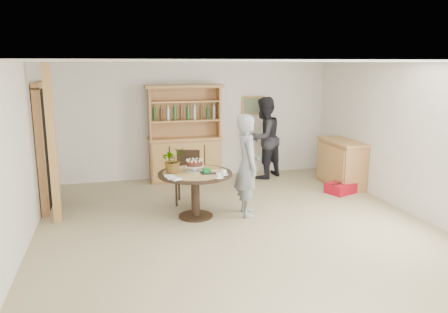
% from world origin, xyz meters
% --- Properties ---
extents(ground, '(7.00, 7.00, 0.00)m').
position_xyz_m(ground, '(0.00, 0.00, 0.00)').
color(ground, '#C3B285').
rests_on(ground, ground).
extents(room_shell, '(6.04, 7.04, 2.52)m').
position_xyz_m(room_shell, '(0.00, 0.01, 1.74)').
color(room_shell, white).
rests_on(room_shell, ground).
extents(doorway, '(0.13, 1.10, 2.18)m').
position_xyz_m(doorway, '(-2.93, 2.00, 1.11)').
color(doorway, black).
rests_on(doorway, ground).
extents(pine_post, '(0.12, 0.12, 2.50)m').
position_xyz_m(pine_post, '(-2.70, 1.20, 1.25)').
color(pine_post, tan).
rests_on(pine_post, ground).
extents(hutch, '(1.62, 0.54, 2.04)m').
position_xyz_m(hutch, '(-0.30, 3.24, 0.69)').
color(hutch, '#B7834D').
rests_on(hutch, ground).
extents(sideboard, '(0.54, 1.26, 0.94)m').
position_xyz_m(sideboard, '(2.74, 2.00, 0.47)').
color(sideboard, '#B7834D').
rests_on(sideboard, ground).
extents(dining_table, '(1.20, 1.20, 0.76)m').
position_xyz_m(dining_table, '(-0.53, 0.87, 0.60)').
color(dining_table, black).
rests_on(dining_table, ground).
extents(dining_chair, '(0.52, 0.52, 0.95)m').
position_xyz_m(dining_chair, '(-0.51, 1.70, 0.54)').
color(dining_chair, black).
rests_on(dining_chair, ground).
extents(birthday_cake, '(0.30, 0.30, 0.20)m').
position_xyz_m(birthday_cake, '(-0.53, 0.92, 0.88)').
color(birthday_cake, white).
rests_on(birthday_cake, dining_table).
extents(flower_vase, '(0.47, 0.44, 0.42)m').
position_xyz_m(flower_vase, '(-0.88, 0.92, 0.97)').
color(flower_vase, '#3F7233').
rests_on(flower_vase, dining_table).
extents(gift_tray, '(0.30, 0.20, 0.08)m').
position_xyz_m(gift_tray, '(-0.32, 0.75, 0.79)').
color(gift_tray, black).
rests_on(gift_tray, dining_table).
extents(coffee_cup_a, '(0.15, 0.15, 0.09)m').
position_xyz_m(coffee_cup_a, '(-0.13, 0.59, 0.80)').
color(coffee_cup_a, white).
rests_on(coffee_cup_a, dining_table).
extents(coffee_cup_b, '(0.15, 0.15, 0.08)m').
position_xyz_m(coffee_cup_b, '(-0.25, 0.42, 0.79)').
color(coffee_cup_b, white).
rests_on(coffee_cup_b, dining_table).
extents(napkins, '(0.24, 0.33, 0.03)m').
position_xyz_m(napkins, '(-0.94, 0.56, 0.77)').
color(napkins, white).
rests_on(napkins, dining_table).
extents(teen_boy, '(0.45, 0.65, 1.69)m').
position_xyz_m(teen_boy, '(0.32, 0.77, 0.84)').
color(teen_boy, gray).
rests_on(teen_boy, ground).
extents(adult_person, '(1.09, 1.03, 1.78)m').
position_xyz_m(adult_person, '(1.40, 3.00, 0.89)').
color(adult_person, black).
rests_on(adult_person, ground).
extents(red_suitcase, '(0.70, 0.59, 0.21)m').
position_xyz_m(red_suitcase, '(2.50, 1.51, 0.10)').
color(red_suitcase, '#B9091D').
rests_on(red_suitcase, ground).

